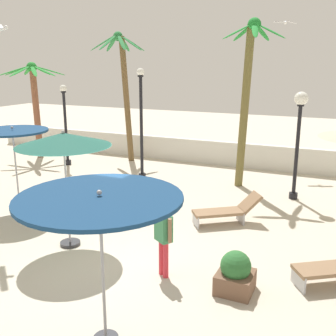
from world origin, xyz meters
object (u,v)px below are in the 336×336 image
Objects in this scene: palm_tree_1 at (34,95)px; lounge_chair_1 at (227,210)px; palm_tree_0 at (247,88)px; guest_0 at (163,234)px; seagull_0 at (285,22)px; patio_umbrella_1 at (13,138)px; planter at (235,274)px; patio_umbrella_5 at (63,141)px; seagull_1 at (0,28)px; patio_umbrella_2 at (100,205)px; palm_tree_3 at (124,81)px; lamp_post_1 at (299,128)px; lamp_post_2 at (141,122)px; lamp_post_0 at (65,122)px.

palm_tree_1 is 2.38× the size of lounge_chair_1.
guest_0 is (0.06, -6.98, -2.56)m from palm_tree_0.
patio_umbrella_1 is at bearing -124.16° from seagull_0.
planter is (1.04, -10.78, -5.57)m from seagull_0.
seagull_0 is (3.22, 10.39, 3.34)m from patio_umbrella_5.
guest_0 is at bearing -97.19° from lounge_chair_1.
seagull_1 is at bearing 172.44° from planter.
palm_tree_0 is 3.14× the size of lounge_chair_1.
patio_umbrella_2 is 3.37m from planter.
patio_umbrella_5 is 4.83m from lounge_chair_1.
palm_tree_3 is at bearing 98.41° from seagull_1.
patio_umbrella_1 is 0.74× the size of lamp_post_1.
seagull_0 is at bearing 95.53° from planter.
seagull_0 is at bearing 16.85° from palm_tree_3.
lamp_post_2 is at bearing 144.39° from lounge_chair_1.
lamp_post_1 is 5.91m from seagull_0.
patio_umbrella_1 is at bearing 132.76° from seagull_1.
patio_umbrella_5 is 7.45m from lamp_post_1.
lamp_post_1 is (11.92, -1.38, -0.54)m from palm_tree_1.
palm_tree_1 is at bearing 162.69° from lamp_post_0.
seagull_0 is 0.93× the size of seagull_1.
guest_0 is (6.00, -8.84, -2.64)m from palm_tree_3.
patio_umbrella_5 is 8.39m from lamp_post_0.
lounge_chair_1 is (0.47, -3.67, -3.12)m from palm_tree_0.
palm_tree_0 is 4.07m from lamp_post_2.
palm_tree_0 is at bearing -3.97° from palm_tree_1.
palm_tree_1 is at bearing 127.75° from seagull_1.
lamp_post_2 is (2.14, -2.46, -1.39)m from palm_tree_3.
patio_umbrella_1 is 2.68× the size of seagull_1.
guest_0 is at bearing -55.84° from palm_tree_3.
lounge_chair_1 is at bearing -82.63° from palm_tree_0.
guest_0 is 1.63m from planter.
lounge_chair_1 is at bearing -23.89° from lamp_post_0.
seagull_0 is (0.07, 7.49, 5.56)m from lounge_chair_1.
palm_tree_1 is 8.92m from seagull_1.
lamp_post_1 is at bearing -4.09° from lamp_post_0.
palm_tree_1 is at bearing 135.46° from patio_umbrella_2.
lamp_post_1 is at bearing -0.81° from lamp_post_2.
guest_0 is (5.65, -1.76, -1.27)m from patio_umbrella_1.
lamp_post_0 is 7.61m from seagull_1.
palm_tree_1 is 1.05× the size of lamp_post_2.
palm_tree_1 is 11.66m from lounge_chair_1.
patio_umbrella_5 is at bearing -51.97° from lamp_post_0.
palm_tree_1 is 6.41m from lamp_post_2.
patio_umbrella_1 is 11.55m from seagull_0.
seagull_1 is (-4.84, 3.14, 2.84)m from patio_umbrella_2.
palm_tree_0 is 6.22m from palm_tree_3.
seagull_0 reaches higher than lounge_chair_1.
planter is at bearing -77.15° from palm_tree_0.
seagull_0 is (8.37, 3.81, 4.08)m from lamp_post_0.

